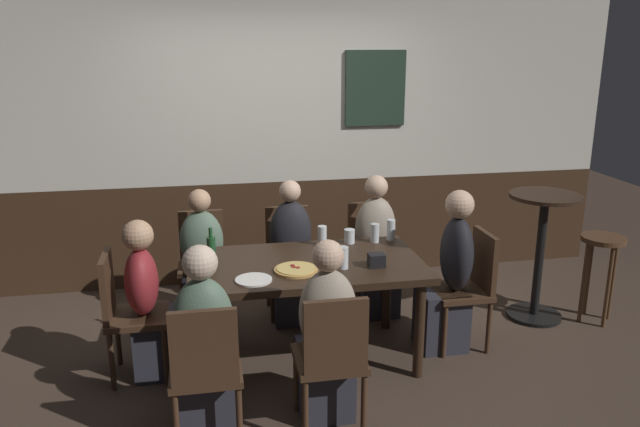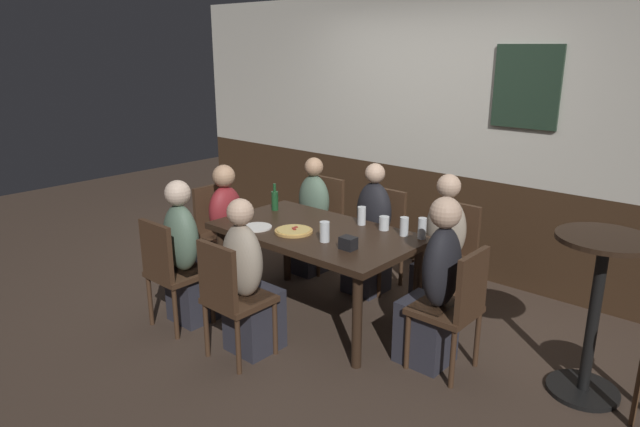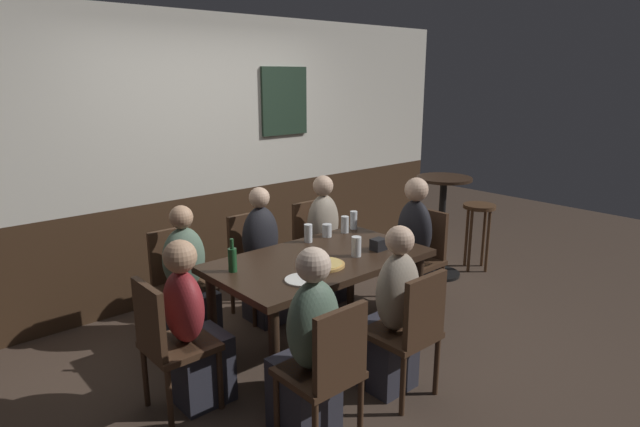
{
  "view_description": "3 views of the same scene",
  "coord_description": "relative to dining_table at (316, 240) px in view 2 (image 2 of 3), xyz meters",
  "views": [
    {
      "loc": [
        -0.66,
        -3.99,
        2.24
      ],
      "look_at": [
        0.13,
        0.15,
        1.04
      ],
      "focal_mm": 34.94,
      "sensor_mm": 36.0,
      "label": 1
    },
    {
      "loc": [
        2.78,
        -3.1,
        2.12
      ],
      "look_at": [
        -0.09,
        0.14,
        0.82
      ],
      "focal_mm": 31.62,
      "sensor_mm": 36.0,
      "label": 2
    },
    {
      "loc": [
        -2.45,
        -2.8,
        2.05
      ],
      "look_at": [
        0.05,
        0.05,
        1.06
      ],
      "focal_mm": 29.84,
      "sensor_mm": 36.0,
      "label": 3
    }
  ],
  "objects": [
    {
      "name": "person_head_west",
      "position": [
        -1.06,
        0.0,
        -0.19
      ],
      "size": [
        0.37,
        0.34,
        1.1
      ],
      "color": "#2D2D38",
      "rests_on": "ground_plane"
    },
    {
      "name": "dining_table",
      "position": [
        0.0,
        0.0,
        0.0
      ],
      "size": [
        1.61,
        0.92,
        0.74
      ],
      "color": "black",
      "rests_on": "ground_plane"
    },
    {
      "name": "tumbler_water",
      "position": [
        0.18,
        0.34,
        0.15
      ],
      "size": [
        0.07,
        0.07,
        0.15
      ],
      "color": "silver",
      "rests_on": "dining_table"
    },
    {
      "name": "chair_right_far",
      "position": [
        0.71,
        0.88,
        -0.16
      ],
      "size": [
        0.4,
        0.4,
        0.88
      ],
      "color": "#422B1C",
      "rests_on": "ground_plane"
    },
    {
      "name": "tumbler_short",
      "position": [
        0.72,
        0.37,
        0.15
      ],
      "size": [
        0.06,
        0.06,
        0.16
      ],
      "color": "silver",
      "rests_on": "dining_table"
    },
    {
      "name": "beer_glass_half",
      "position": [
        0.39,
        0.35,
        0.13
      ],
      "size": [
        0.08,
        0.08,
        0.11
      ],
      "color": "silver",
      "rests_on": "dining_table"
    },
    {
      "name": "chair_mid_near",
      "position": [
        0.0,
        -0.88,
        -0.16
      ],
      "size": [
        0.4,
        0.4,
        0.88
      ],
      "color": "#422B1C",
      "rests_on": "ground_plane"
    },
    {
      "name": "condiment_caddy",
      "position": [
        0.45,
        -0.17,
        0.13
      ],
      "size": [
        0.11,
        0.09,
        0.09
      ],
      "primitive_type": "cube",
      "color": "black",
      "rests_on": "dining_table"
    },
    {
      "name": "chair_head_west",
      "position": [
        -1.22,
        0.0,
        -0.16
      ],
      "size": [
        0.4,
        0.4,
        0.88
      ],
      "color": "#422B1C",
      "rests_on": "ground_plane"
    },
    {
      "name": "chair_left_far",
      "position": [
        -0.71,
        0.88,
        -0.16
      ],
      "size": [
        0.4,
        0.4,
        0.88
      ],
      "color": "#422B1C",
      "rests_on": "ground_plane"
    },
    {
      "name": "wall_back",
      "position": [
        0.01,
        1.65,
        0.65
      ],
      "size": [
        6.4,
        0.13,
        2.6
      ],
      "color": "#3D2819",
      "rests_on": "ground_plane"
    },
    {
      "name": "person_left_near",
      "position": [
        -0.71,
        -0.71,
        -0.17
      ],
      "size": [
        0.34,
        0.37,
        1.16
      ],
      "color": "#2D2D38",
      "rests_on": "ground_plane"
    },
    {
      "name": "pizza",
      "position": [
        -0.09,
        -0.16,
        0.09
      ],
      "size": [
        0.29,
        0.29,
        0.03
      ],
      "color": "tan",
      "rests_on": "dining_table"
    },
    {
      "name": "chair_mid_far",
      "position": [
        0.0,
        0.88,
        -0.16
      ],
      "size": [
        0.4,
        0.4,
        0.88
      ],
      "color": "#422B1C",
      "rests_on": "ground_plane"
    },
    {
      "name": "pint_glass_stout",
      "position": [
        0.22,
        -0.16,
        0.15
      ],
      "size": [
        0.07,
        0.07,
        0.15
      ],
      "color": "silver",
      "rests_on": "dining_table"
    },
    {
      "name": "person_left_far",
      "position": [
        -0.71,
        0.71,
        -0.19
      ],
      "size": [
        0.34,
        0.37,
        1.11
      ],
      "color": "#2D2D38",
      "rests_on": "ground_plane"
    },
    {
      "name": "person_right_far",
      "position": [
        0.71,
        0.71,
        -0.17
      ],
      "size": [
        0.34,
        0.37,
        1.16
      ],
      "color": "#2D2D38",
      "rests_on": "ground_plane"
    },
    {
      "name": "chair_head_east",
      "position": [
        1.22,
        0.0,
        -0.16
      ],
      "size": [
        0.4,
        0.4,
        0.88
      ],
      "color": "#422B1C",
      "rests_on": "ground_plane"
    },
    {
      "name": "ground_plane",
      "position": [
        0.0,
        0.0,
        -0.66
      ],
      "size": [
        12.0,
        12.0,
        0.0
      ],
      "primitive_type": "plane",
      "color": "#423328"
    },
    {
      "name": "person_mid_near",
      "position": [
        0.0,
        -0.71,
        -0.18
      ],
      "size": [
        0.34,
        0.37,
        1.15
      ],
      "color": "#2D2D38",
      "rests_on": "ground_plane"
    },
    {
      "name": "person_head_east",
      "position": [
        1.06,
        0.0,
        -0.15
      ],
      "size": [
        0.37,
        0.34,
        1.2
      ],
      "color": "#2D2D38",
      "rests_on": "ground_plane"
    },
    {
      "name": "beer_bottle_green",
      "position": [
        -0.64,
        0.17,
        0.17
      ],
      "size": [
        0.06,
        0.06,
        0.24
      ],
      "color": "#194723",
      "rests_on": "dining_table"
    },
    {
      "name": "chair_left_near",
      "position": [
        -0.71,
        -0.88,
        -0.16
      ],
      "size": [
        0.4,
        0.4,
        0.88
      ],
      "color": "#422B1C",
      "rests_on": "ground_plane"
    },
    {
      "name": "side_bar_table",
      "position": [
        1.97,
        0.34,
        -0.04
      ],
      "size": [
        0.56,
        0.56,
        1.05
      ],
      "color": "black",
      "rests_on": "ground_plane"
    },
    {
      "name": "plate_white_large",
      "position": [
        -0.39,
        -0.27,
        0.09
      ],
      "size": [
        0.24,
        0.24,
        0.01
      ],
      "primitive_type": "cylinder",
      "color": "white",
      "rests_on": "dining_table"
    },
    {
      "name": "person_mid_far",
      "position": [
        -0.0,
        0.71,
        -0.18
      ],
      "size": [
        0.34,
        0.37,
        1.15
      ],
      "color": "#2D2D38",
      "rests_on": "ground_plane"
    },
    {
      "name": "pint_glass_pale",
      "position": [
        0.59,
        0.34,
        0.15
      ],
      "size": [
        0.07,
        0.07,
        0.14
      ],
      "color": "silver",
      "rests_on": "dining_table"
    }
  ]
}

